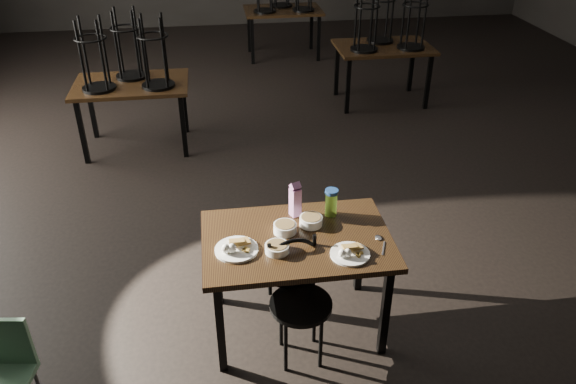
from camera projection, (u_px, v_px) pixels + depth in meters
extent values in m
plane|color=black|center=(337.00, 170.00, 5.86)|extent=(12.00, 12.00, 0.00)
cube|color=black|center=(297.00, 240.00, 3.56)|extent=(1.20, 0.80, 0.04)
cube|color=black|center=(220.00, 328.00, 3.42)|extent=(0.05, 0.05, 0.71)
cube|color=black|center=(385.00, 311.00, 3.55)|extent=(0.05, 0.05, 0.71)
cube|color=black|center=(217.00, 263.00, 3.96)|extent=(0.05, 0.05, 0.71)
cube|color=black|center=(360.00, 250.00, 4.09)|extent=(0.05, 0.05, 0.71)
cylinder|color=white|center=(236.00, 249.00, 3.43)|extent=(0.27, 0.27, 0.02)
cube|color=olive|center=(236.00, 238.00, 3.44)|extent=(0.10, 0.09, 0.05)
cube|color=olive|center=(242.00, 237.00, 3.44)|extent=(0.11, 0.11, 0.03)
ellipsoid|color=white|center=(226.00, 249.00, 3.37)|extent=(0.05, 0.05, 0.06)
ellipsoid|color=white|center=(232.00, 248.00, 3.38)|extent=(0.05, 0.05, 0.06)
cylinder|color=white|center=(350.00, 254.00, 3.39)|extent=(0.24, 0.24, 0.01)
cube|color=olive|center=(350.00, 243.00, 3.40)|extent=(0.09, 0.09, 0.04)
cube|color=olive|center=(354.00, 243.00, 3.41)|extent=(0.10, 0.10, 0.03)
ellipsoid|color=white|center=(342.00, 253.00, 3.34)|extent=(0.05, 0.05, 0.06)
ellipsoid|color=white|center=(348.00, 253.00, 3.34)|extent=(0.05, 0.05, 0.06)
cylinder|color=white|center=(285.00, 228.00, 3.59)|extent=(0.15, 0.15, 0.06)
cylinder|color=brown|center=(285.00, 225.00, 3.58)|extent=(0.13, 0.13, 0.01)
cylinder|color=white|center=(311.00, 221.00, 3.66)|extent=(0.15, 0.15, 0.06)
cylinder|color=brown|center=(311.00, 218.00, 3.65)|extent=(0.13, 0.13, 0.01)
cylinder|color=white|center=(277.00, 248.00, 3.41)|extent=(0.15, 0.15, 0.05)
cylinder|color=brown|center=(277.00, 246.00, 3.41)|extent=(0.13, 0.13, 0.01)
cube|color=#8D197F|center=(295.00, 202.00, 3.72)|extent=(0.08, 0.08, 0.20)
cube|color=#8D197F|center=(295.00, 187.00, 3.66)|extent=(0.08, 0.08, 0.06)
cylinder|color=#9CE844|center=(331.00, 204.00, 3.73)|extent=(0.10, 0.10, 0.17)
cylinder|color=navy|center=(332.00, 192.00, 3.68)|extent=(0.11, 0.11, 0.03)
ellipsoid|color=silver|center=(378.00, 238.00, 3.54)|extent=(0.06, 0.07, 0.01)
cube|color=silver|center=(383.00, 248.00, 3.45)|extent=(0.06, 0.14, 0.00)
cylinder|color=black|center=(301.00, 305.00, 3.47)|extent=(0.39, 0.39, 0.03)
torus|color=black|center=(292.00, 264.00, 3.51)|extent=(0.38, 0.10, 0.38)
cylinder|color=black|center=(314.00, 317.00, 3.69)|extent=(0.03, 0.03, 0.44)
cylinder|color=black|center=(281.00, 320.00, 3.67)|extent=(0.03, 0.03, 0.44)
cylinder|color=black|center=(286.00, 345.00, 3.48)|extent=(0.03, 0.03, 0.44)
cylinder|color=black|center=(321.00, 341.00, 3.51)|extent=(0.03, 0.03, 0.44)
cube|color=#659D76|center=(0.00, 341.00, 3.04)|extent=(0.34, 0.07, 0.32)
cube|color=black|center=(131.00, 85.00, 5.96)|extent=(1.20, 0.80, 0.04)
cube|color=black|center=(82.00, 132.00, 5.82)|extent=(0.05, 0.05, 0.71)
cube|color=black|center=(183.00, 126.00, 5.95)|extent=(0.05, 0.05, 0.71)
cube|color=black|center=(92.00, 109.00, 6.36)|extent=(0.05, 0.05, 0.71)
cube|color=black|center=(184.00, 104.00, 6.49)|extent=(0.05, 0.05, 0.71)
cylinder|color=black|center=(99.00, 88.00, 5.78)|extent=(0.34, 0.34, 0.03)
torus|color=black|center=(90.00, 40.00, 5.52)|extent=(0.32, 0.32, 0.02)
cylinder|color=black|center=(104.00, 50.00, 5.68)|extent=(0.03, 0.03, 0.70)
cylinder|color=black|center=(84.00, 51.00, 5.66)|extent=(0.03, 0.03, 0.70)
cylinder|color=black|center=(81.00, 57.00, 5.49)|extent=(0.03, 0.03, 0.70)
cylinder|color=black|center=(102.00, 56.00, 5.52)|extent=(0.03, 0.03, 0.70)
cylinder|color=black|center=(158.00, 85.00, 5.85)|extent=(0.34, 0.34, 0.03)
torus|color=black|center=(152.00, 37.00, 5.59)|extent=(0.32, 0.32, 0.02)
cylinder|color=black|center=(165.00, 47.00, 5.76)|extent=(0.03, 0.03, 0.70)
cylinder|color=black|center=(145.00, 48.00, 5.73)|extent=(0.03, 0.03, 0.70)
cylinder|color=black|center=(143.00, 54.00, 5.57)|extent=(0.03, 0.03, 0.70)
cylinder|color=black|center=(164.00, 53.00, 5.59)|extent=(0.03, 0.03, 0.70)
cylinder|color=black|center=(132.00, 76.00, 6.09)|extent=(0.34, 0.34, 0.03)
torus|color=black|center=(125.00, 30.00, 5.84)|extent=(0.32, 0.32, 0.02)
cylinder|color=black|center=(137.00, 39.00, 6.00)|extent=(0.03, 0.03, 0.70)
cylinder|color=black|center=(119.00, 40.00, 5.98)|extent=(0.03, 0.03, 0.70)
cylinder|color=black|center=(116.00, 46.00, 5.81)|extent=(0.03, 0.03, 0.70)
cylinder|color=black|center=(136.00, 45.00, 5.83)|extent=(0.03, 0.03, 0.70)
cube|color=black|center=(384.00, 47.00, 7.11)|extent=(1.20, 0.80, 0.04)
cube|color=black|center=(348.00, 86.00, 6.97)|extent=(0.05, 0.05, 0.71)
cube|color=black|center=(428.00, 82.00, 7.09)|extent=(0.05, 0.05, 0.71)
cube|color=black|center=(337.00, 70.00, 7.51)|extent=(0.05, 0.05, 0.71)
cube|color=black|center=(412.00, 66.00, 7.64)|extent=(0.05, 0.05, 0.71)
cylinder|color=black|center=(364.00, 49.00, 6.93)|extent=(0.34, 0.34, 0.03)
torus|color=black|center=(367.00, 8.00, 6.67)|extent=(0.32, 0.32, 0.02)
cylinder|color=black|center=(372.00, 17.00, 6.83)|extent=(0.03, 0.03, 0.70)
cylinder|color=black|center=(356.00, 17.00, 6.81)|extent=(0.03, 0.03, 0.70)
cylinder|color=black|center=(360.00, 21.00, 6.64)|extent=(0.03, 0.03, 0.70)
cylinder|color=black|center=(376.00, 21.00, 6.67)|extent=(0.03, 0.03, 0.70)
cylinder|color=black|center=(411.00, 47.00, 7.00)|extent=(0.34, 0.34, 0.03)
torus|color=black|center=(415.00, 6.00, 6.74)|extent=(0.32, 0.32, 0.02)
cylinder|color=black|center=(419.00, 15.00, 6.91)|extent=(0.03, 0.03, 0.70)
cylinder|color=black|center=(404.00, 16.00, 6.88)|extent=(0.03, 0.03, 0.70)
cylinder|color=black|center=(409.00, 20.00, 6.71)|extent=(0.03, 0.03, 0.70)
cylinder|color=black|center=(425.00, 19.00, 6.74)|extent=(0.03, 0.03, 0.70)
cylinder|color=black|center=(380.00, 40.00, 7.24)|extent=(0.34, 0.34, 0.03)
torus|color=black|center=(383.00, 1.00, 6.98)|extent=(0.32, 0.32, 0.02)
cylinder|color=black|center=(388.00, 10.00, 7.15)|extent=(0.03, 0.03, 0.70)
cylinder|color=black|center=(373.00, 10.00, 7.13)|extent=(0.03, 0.03, 0.70)
cylinder|color=black|center=(377.00, 14.00, 6.96)|extent=(0.03, 0.03, 0.70)
cylinder|color=black|center=(392.00, 13.00, 6.98)|extent=(0.03, 0.03, 0.70)
cube|color=black|center=(283.00, 10.00, 8.78)|extent=(1.20, 0.80, 0.04)
cube|color=black|center=(252.00, 41.00, 8.64)|extent=(0.05, 0.05, 0.71)
cube|color=black|center=(319.00, 39.00, 8.77)|extent=(0.05, 0.05, 0.71)
cube|color=black|center=(249.00, 30.00, 9.19)|extent=(0.05, 0.05, 0.71)
cube|color=black|center=(311.00, 28.00, 9.31)|extent=(0.05, 0.05, 0.71)
cylinder|color=black|center=(265.00, 11.00, 8.60)|extent=(0.34, 0.34, 0.03)
cylinder|color=black|center=(303.00, 10.00, 8.67)|extent=(0.34, 0.34, 0.03)
cylinder|color=black|center=(281.00, 5.00, 8.92)|extent=(0.34, 0.34, 0.03)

